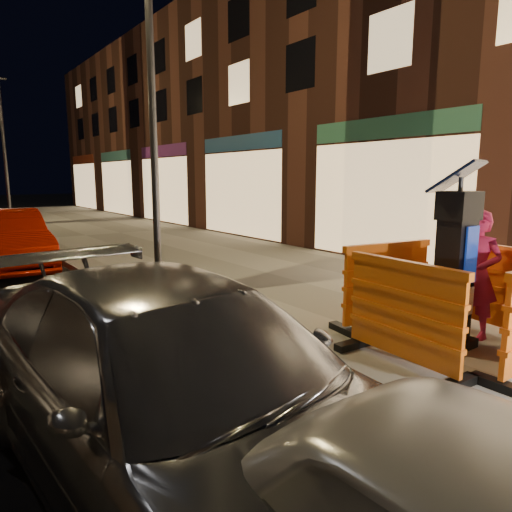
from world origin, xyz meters
TOP-DOWN VIEW (x-y plane):
  - ground_plane at (0.00, 0.00)m, footprint 120.00×120.00m
  - sidewalk at (3.00, 0.00)m, footprint 6.00×60.00m
  - kerb at (0.00, 0.00)m, footprint 0.30×60.00m
  - parking_kiosk at (2.12, -1.14)m, footprint 0.72×0.72m
  - barrier_back at (2.12, -0.19)m, footprint 1.56×0.82m
  - barrier_kerbside at (1.17, -1.14)m, footprint 0.70×1.52m
  - barrier_bldgside at (3.07, -1.14)m, footprint 0.80×1.56m
  - car_silver at (-1.51, -1.19)m, footprint 2.38×5.10m
  - car_red at (-1.27, 8.12)m, footprint 1.57×4.30m
  - man at (2.70, -1.10)m, footprint 0.39×0.59m
  - street_lamp_mid at (0.25, 3.00)m, footprint 0.12×0.12m
  - street_lamp_far at (0.25, 18.00)m, footprint 0.12×0.12m

SIDE VIEW (x-z plane):
  - ground_plane at x=0.00m, z-range 0.00..0.00m
  - car_silver at x=-1.51m, z-range -0.72..0.72m
  - car_red at x=-1.27m, z-range -0.70..0.70m
  - sidewalk at x=3.00m, z-range 0.00..0.15m
  - kerb at x=0.00m, z-range 0.00..0.15m
  - barrier_back at x=2.12m, z-range 0.15..1.31m
  - barrier_kerbside at x=1.17m, z-range 0.15..1.31m
  - barrier_bldgside at x=3.07m, z-range 0.15..1.31m
  - man at x=2.70m, z-range 0.15..1.77m
  - parking_kiosk at x=2.12m, z-range 0.15..2.23m
  - street_lamp_mid at x=0.25m, z-range 0.15..6.15m
  - street_lamp_far at x=0.25m, z-range 0.15..6.15m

